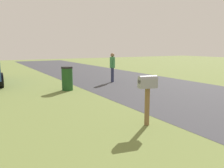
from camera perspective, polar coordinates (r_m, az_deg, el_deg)
mailbox at (r=5.77m, az=9.02°, el=-0.48°), size 0.29×0.51×1.31m
trash_bin at (r=10.72m, az=-11.30°, el=1.39°), size 0.53×0.53×1.12m
pedestrian at (r=12.97m, az=0.10°, el=4.75°), size 0.38×0.45×1.68m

